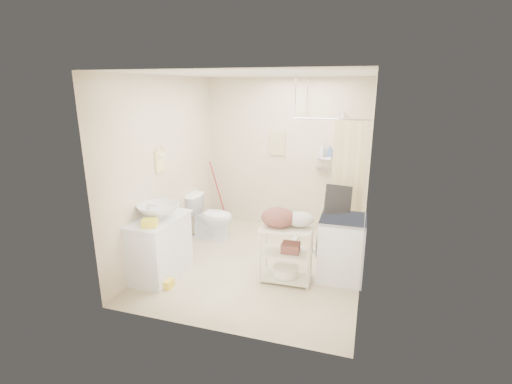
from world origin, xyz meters
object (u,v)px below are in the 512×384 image
(toilet, at_px, (211,216))
(laundry_rack, at_px, (286,249))
(vanity, at_px, (160,247))
(washing_machine, at_px, (341,248))

(toilet, distance_m, laundry_rack, 1.84)
(vanity, distance_m, toilet, 1.38)
(toilet, xyz_separation_m, laundry_rack, (1.51, -1.04, 0.08))
(washing_machine, bearing_deg, vanity, -165.25)
(laundry_rack, bearing_deg, vanity, -170.70)
(vanity, xyz_separation_m, laundry_rack, (1.63, 0.34, 0.05))
(washing_machine, bearing_deg, laundry_rack, -156.29)
(vanity, height_order, laundry_rack, laundry_rack)
(toilet, height_order, washing_machine, washing_machine)
(vanity, relative_size, laundry_rack, 1.02)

